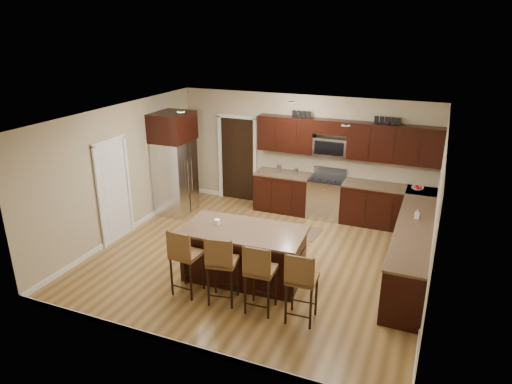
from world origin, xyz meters
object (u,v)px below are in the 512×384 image
at_px(island, 244,255).
at_px(stool_extra, 301,280).
at_px(range, 326,197).
at_px(refrigerator, 174,162).
at_px(stool_mid, 221,262).
at_px(stool_right, 259,271).
at_px(stool_left, 184,255).

distance_m(island, stool_extra, 1.56).
height_order(range, refrigerator, refrigerator).
bearing_deg(stool_mid, range, 70.48).
bearing_deg(stool_extra, refrigerator, 140.21).
distance_m(stool_right, refrigerator, 4.45).
distance_m(island, refrigerator, 3.49).
distance_m(stool_mid, stool_right, 0.63).
xyz_separation_m(island, stool_extra, (1.28, -0.85, 0.29)).
height_order(stool_mid, refrigerator, refrigerator).
bearing_deg(range, stool_extra, -80.95).
bearing_deg(stool_left, island, 54.84).
bearing_deg(range, stool_left, -108.07).
xyz_separation_m(range, island, (-0.64, -3.16, -0.04)).
distance_m(range, stool_left, 4.22).
bearing_deg(stool_left, stool_extra, 3.10).
height_order(range, stool_right, stool_right).
distance_m(island, stool_right, 1.09).
distance_m(island, stool_mid, 0.90).
bearing_deg(stool_right, refrigerator, 135.15).
xyz_separation_m(stool_left, stool_right, (1.30, -0.00, 0.00)).
bearing_deg(range, stool_mid, -99.12).
xyz_separation_m(island, stool_mid, (-0.00, -0.85, 0.30)).
bearing_deg(stool_mid, refrigerator, 121.49).
bearing_deg(stool_extra, island, 143.56).
distance_m(stool_left, refrigerator, 3.60).
xyz_separation_m(range, stool_mid, (-0.64, -4.01, 0.26)).
height_order(stool_mid, stool_right, stool_mid).
height_order(stool_left, stool_extra, same).
xyz_separation_m(stool_mid, refrigerator, (-2.66, 2.96, 0.48)).
bearing_deg(stool_extra, range, 96.20).
xyz_separation_m(island, stool_right, (0.63, -0.85, 0.29)).
distance_m(range, stool_extra, 4.07).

